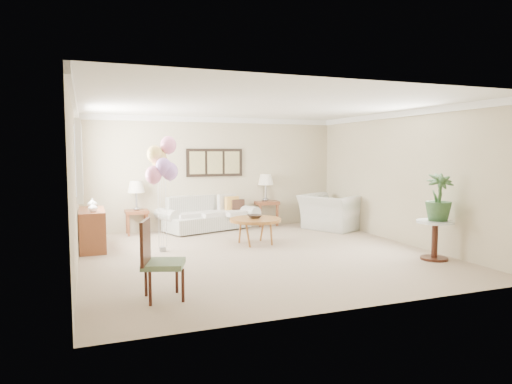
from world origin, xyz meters
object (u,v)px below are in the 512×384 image
Objects in this scene: coffee_table at (255,220)px; armchair at (331,212)px; sofa at (207,217)px; balloon_cluster at (162,162)px; accent_chair at (158,258)px.

coffee_table is 2.47m from armchair.
sofa is 2.67m from balloon_cluster.
accent_chair is (-1.82, -4.63, 0.20)m from sofa.
armchair is 5.88m from accent_chair.
armchair is at bearing -18.45° from sofa.
accent_chair is at bearing 103.45° from armchair.
armchair is at bearing 39.29° from accent_chair.
accent_chair is 0.47× the size of balloon_cluster.
balloon_cluster is (-1.80, -0.02, 1.15)m from coffee_table.
balloon_cluster is at bearing 78.12° from armchair.
armchair is (2.26, 0.99, -0.06)m from coffee_table.
coffee_table is 0.48× the size of balloon_cluster.
sofa is 4.98m from accent_chair.
balloon_cluster is at bearing -124.58° from sofa.
sofa is 1.97m from coffee_table.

